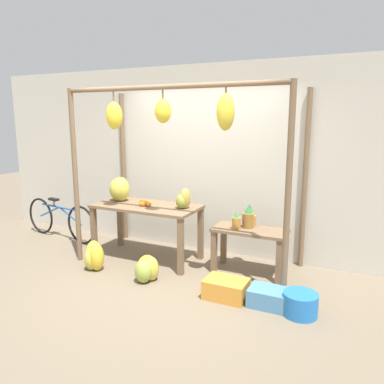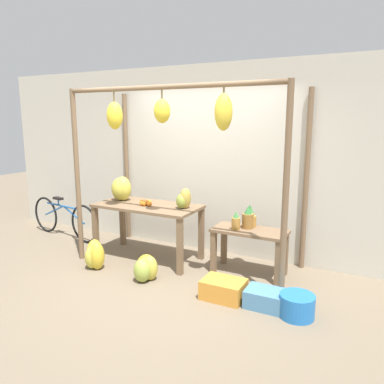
{
  "view_description": "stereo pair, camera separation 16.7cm",
  "coord_description": "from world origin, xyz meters",
  "px_view_note": "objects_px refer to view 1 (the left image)",
  "views": [
    {
      "loc": [
        2.21,
        -3.79,
        2.01
      ],
      "look_at": [
        0.11,
        0.64,
        1.05
      ],
      "focal_mm": 35.0,
      "sensor_mm": 36.0,
      "label": 1
    },
    {
      "loc": [
        2.36,
        -3.71,
        2.01
      ],
      "look_at": [
        0.11,
        0.64,
        1.05
      ],
      "focal_mm": 35.0,
      "sensor_mm": 36.0,
      "label": 2
    }
  ],
  "objects_px": {
    "pineapple_cluster": "(247,218)",
    "fruit_crate_purple": "(269,297)",
    "orange_pile": "(145,203)",
    "blue_bucket": "(300,304)",
    "parked_bicycle": "(60,219)",
    "banana_pile_on_table": "(120,189)",
    "banana_pile_ground_right": "(147,269)",
    "papaya_pile": "(183,200)",
    "fruit_crate_white": "(226,289)",
    "banana_pile_ground_left": "(94,256)"
  },
  "relations": [
    {
      "from": "pineapple_cluster",
      "to": "fruit_crate_purple",
      "type": "height_order",
      "value": "pineapple_cluster"
    },
    {
      "from": "orange_pile",
      "to": "blue_bucket",
      "type": "height_order",
      "value": "orange_pile"
    },
    {
      "from": "parked_bicycle",
      "to": "fruit_crate_purple",
      "type": "relative_size",
      "value": 3.95
    },
    {
      "from": "banana_pile_on_table",
      "to": "parked_bicycle",
      "type": "height_order",
      "value": "banana_pile_on_table"
    },
    {
      "from": "banana_pile_ground_right",
      "to": "papaya_pile",
      "type": "distance_m",
      "value": 1.06
    },
    {
      "from": "orange_pile",
      "to": "pineapple_cluster",
      "type": "height_order",
      "value": "pineapple_cluster"
    },
    {
      "from": "papaya_pile",
      "to": "fruit_crate_white",
      "type": "bearing_deg",
      "value": -38.23
    },
    {
      "from": "banana_pile_on_table",
      "to": "banana_pile_ground_right",
      "type": "xyz_separation_m",
      "value": [
        0.91,
        -0.73,
        -0.82
      ]
    },
    {
      "from": "blue_bucket",
      "to": "fruit_crate_purple",
      "type": "height_order",
      "value": "blue_bucket"
    },
    {
      "from": "banana_pile_ground_left",
      "to": "banana_pile_ground_right",
      "type": "bearing_deg",
      "value": -0.82
    },
    {
      "from": "pineapple_cluster",
      "to": "banana_pile_ground_left",
      "type": "distance_m",
      "value": 2.13
    },
    {
      "from": "pineapple_cluster",
      "to": "papaya_pile",
      "type": "xyz_separation_m",
      "value": [
        -0.85,
        -0.19,
        0.21
      ]
    },
    {
      "from": "banana_pile_on_table",
      "to": "pineapple_cluster",
      "type": "relative_size",
      "value": 0.86
    },
    {
      "from": "banana_pile_on_table",
      "to": "papaya_pile",
      "type": "relative_size",
      "value": 1.29
    },
    {
      "from": "banana_pile_ground_left",
      "to": "banana_pile_ground_right",
      "type": "height_order",
      "value": "banana_pile_ground_left"
    },
    {
      "from": "fruit_crate_white",
      "to": "orange_pile",
      "type": "bearing_deg",
      "value": 157.3
    },
    {
      "from": "banana_pile_ground_left",
      "to": "papaya_pile",
      "type": "xyz_separation_m",
      "value": [
        1.01,
        0.69,
        0.75
      ]
    },
    {
      "from": "fruit_crate_white",
      "to": "papaya_pile",
      "type": "xyz_separation_m",
      "value": [
        -0.9,
        0.71,
        0.82
      ]
    },
    {
      "from": "fruit_crate_purple",
      "to": "banana_pile_ground_right",
      "type": "bearing_deg",
      "value": -179.3
    },
    {
      "from": "blue_bucket",
      "to": "papaya_pile",
      "type": "bearing_deg",
      "value": 156.9
    },
    {
      "from": "banana_pile_ground_right",
      "to": "parked_bicycle",
      "type": "relative_size",
      "value": 0.22
    },
    {
      "from": "pineapple_cluster",
      "to": "banana_pile_ground_right",
      "type": "distance_m",
      "value": 1.47
    },
    {
      "from": "banana_pile_on_table",
      "to": "fruit_crate_white",
      "type": "xyz_separation_m",
      "value": [
        1.97,
        -0.73,
        -0.87
      ]
    },
    {
      "from": "blue_bucket",
      "to": "papaya_pile",
      "type": "height_order",
      "value": "papaya_pile"
    },
    {
      "from": "orange_pile",
      "to": "blue_bucket",
      "type": "xyz_separation_m",
      "value": [
        2.28,
        -0.64,
        -0.72
      ]
    },
    {
      "from": "pineapple_cluster",
      "to": "parked_bicycle",
      "type": "bearing_deg",
      "value": -178.87
    },
    {
      "from": "fruit_crate_white",
      "to": "papaya_pile",
      "type": "bearing_deg",
      "value": 141.77
    },
    {
      "from": "orange_pile",
      "to": "fruit_crate_purple",
      "type": "xyz_separation_m",
      "value": [
        1.94,
        -0.59,
        -0.74
      ]
    },
    {
      "from": "blue_bucket",
      "to": "parked_bicycle",
      "type": "height_order",
      "value": "parked_bicycle"
    },
    {
      "from": "banana_pile_ground_left",
      "to": "banana_pile_on_table",
      "type": "bearing_deg",
      "value": 95.37
    },
    {
      "from": "orange_pile",
      "to": "banana_pile_ground_right",
      "type": "bearing_deg",
      "value": -57.2
    },
    {
      "from": "banana_pile_on_table",
      "to": "papaya_pile",
      "type": "xyz_separation_m",
      "value": [
        1.08,
        -0.02,
        -0.05
      ]
    },
    {
      "from": "banana_pile_ground_left",
      "to": "pineapple_cluster",
      "type": "bearing_deg",
      "value": 25.41
    },
    {
      "from": "banana_pile_ground_right",
      "to": "blue_bucket",
      "type": "relative_size",
      "value": 1.04
    },
    {
      "from": "blue_bucket",
      "to": "orange_pile",
      "type": "bearing_deg",
      "value": 164.39
    },
    {
      "from": "orange_pile",
      "to": "blue_bucket",
      "type": "relative_size",
      "value": 0.53
    },
    {
      "from": "orange_pile",
      "to": "banana_pile_ground_left",
      "type": "xyz_separation_m",
      "value": [
        -0.46,
        -0.59,
        -0.66
      ]
    },
    {
      "from": "blue_bucket",
      "to": "banana_pile_ground_left",
      "type": "bearing_deg",
      "value": 179.09
    },
    {
      "from": "pineapple_cluster",
      "to": "fruit_crate_purple",
      "type": "relative_size",
      "value": 0.99
    },
    {
      "from": "orange_pile",
      "to": "parked_bicycle",
      "type": "distance_m",
      "value": 1.95
    },
    {
      "from": "fruit_crate_white",
      "to": "parked_bicycle",
      "type": "relative_size",
      "value": 0.28
    },
    {
      "from": "pineapple_cluster",
      "to": "banana_pile_ground_left",
      "type": "height_order",
      "value": "pineapple_cluster"
    },
    {
      "from": "orange_pile",
      "to": "banana_pile_ground_right",
      "type": "xyz_separation_m",
      "value": [
        0.39,
        -0.61,
        -0.69
      ]
    },
    {
      "from": "banana_pile_on_table",
      "to": "fruit_crate_white",
      "type": "height_order",
      "value": "banana_pile_on_table"
    },
    {
      "from": "pineapple_cluster",
      "to": "fruit_crate_white",
      "type": "distance_m",
      "value": 1.09
    },
    {
      "from": "banana_pile_ground_left",
      "to": "fruit_crate_purple",
      "type": "xyz_separation_m",
      "value": [
        2.39,
        0.01,
        -0.08
      ]
    },
    {
      "from": "banana_pile_on_table",
      "to": "blue_bucket",
      "type": "height_order",
      "value": "banana_pile_on_table"
    },
    {
      "from": "parked_bicycle",
      "to": "banana_pile_on_table",
      "type": "bearing_deg",
      "value": -4.32
    },
    {
      "from": "orange_pile",
      "to": "parked_bicycle",
      "type": "relative_size",
      "value": 0.11
    },
    {
      "from": "banana_pile_ground_left",
      "to": "fruit_crate_white",
      "type": "xyz_separation_m",
      "value": [
        1.9,
        -0.01,
        -0.07
      ]
    }
  ]
}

